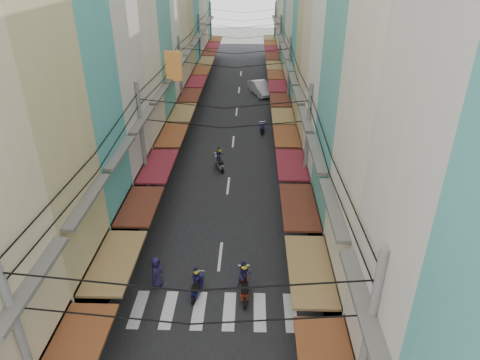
% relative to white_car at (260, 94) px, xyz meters
% --- Properties ---
extents(ground, '(160.00, 160.00, 0.00)m').
position_rel_white_car_xyz_m(ground, '(-2.54, -28.31, 0.00)').
color(ground, slate).
rests_on(ground, ground).
extents(road, '(10.00, 80.00, 0.02)m').
position_rel_white_car_xyz_m(road, '(-2.54, -8.31, 0.01)').
color(road, black).
rests_on(road, ground).
extents(sidewalk_left, '(3.00, 80.00, 0.06)m').
position_rel_white_car_xyz_m(sidewalk_left, '(-9.04, -8.31, 0.03)').
color(sidewalk_left, gray).
rests_on(sidewalk_left, ground).
extents(sidewalk_right, '(3.00, 80.00, 0.06)m').
position_rel_white_car_xyz_m(sidewalk_right, '(3.96, -8.31, 0.03)').
color(sidewalk_right, gray).
rests_on(sidewalk_right, ground).
extents(crosswalk, '(7.55, 2.40, 0.01)m').
position_rel_white_car_xyz_m(crosswalk, '(-2.54, -34.31, 0.03)').
color(crosswalk, silver).
rests_on(crosswalk, ground).
extents(building_row_left, '(7.80, 67.67, 23.70)m').
position_rel_white_car_xyz_m(building_row_left, '(-10.46, -11.74, 9.78)').
color(building_row_left, silver).
rests_on(building_row_left, ground).
extents(building_row_right, '(7.80, 68.98, 22.59)m').
position_rel_white_car_xyz_m(building_row_right, '(5.38, -11.86, 9.41)').
color(building_row_right, teal).
rests_on(building_row_right, ground).
extents(utility_poles, '(10.20, 66.13, 8.20)m').
position_rel_white_car_xyz_m(utility_poles, '(-2.54, -13.29, 6.59)').
color(utility_poles, gray).
rests_on(utility_poles, ground).
extents(white_car, '(5.79, 3.82, 1.90)m').
position_rel_white_car_xyz_m(white_car, '(0.00, 0.00, 0.00)').
color(white_car, silver).
rests_on(white_car, ground).
extents(bicycle, '(1.69, 0.77, 1.13)m').
position_rel_white_car_xyz_m(bicycle, '(2.99, -26.92, 0.00)').
color(bicycle, black).
rests_on(bicycle, ground).
extents(moving_scooters, '(3.84, 23.56, 2.01)m').
position_rel_white_car_xyz_m(moving_scooters, '(-1.98, -26.05, 0.56)').
color(moving_scooters, black).
rests_on(moving_scooters, ground).
extents(parked_scooters, '(13.31, 15.03, 1.00)m').
position_rel_white_car_xyz_m(parked_scooters, '(1.85, -31.96, 0.48)').
color(parked_scooters, black).
rests_on(parked_scooters, ground).
extents(pedestrians, '(11.99, 23.73, 2.22)m').
position_rel_white_car_xyz_m(pedestrians, '(-7.00, -27.23, 1.04)').
color(pedestrians, '#261E28').
rests_on(pedestrians, ground).
extents(market_umbrella, '(2.53, 2.53, 2.67)m').
position_rel_white_car_xyz_m(market_umbrella, '(3.32, -34.68, 2.35)').
color(market_umbrella, '#B2B2B7').
rests_on(market_umbrella, ground).
extents(traffic_sign, '(0.10, 0.69, 3.15)m').
position_rel_white_car_xyz_m(traffic_sign, '(2.86, -28.22, 2.32)').
color(traffic_sign, gray).
rests_on(traffic_sign, ground).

